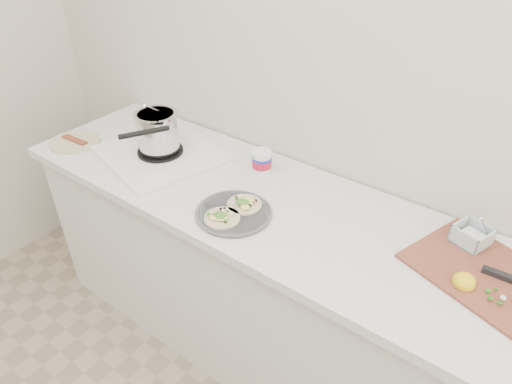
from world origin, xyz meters
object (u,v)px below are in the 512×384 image
Objects in this scene: stove at (159,139)px; bacon_plate at (75,142)px; tub at (262,159)px; cutboard at (492,271)px; taco_plate at (233,211)px.

bacon_plate is (-0.41, -0.16, -0.07)m from stove.
tub is (0.45, 0.16, -0.02)m from stove.
tub is at bearing -166.03° from cutboard.
taco_plate reaches higher than bacon_plate.
cutboard is at bearing 18.38° from stove.
taco_plate is at bearing 0.90° from bacon_plate.
stove reaches higher than cutboard.
cutboard is 2.43× the size of bacon_plate.
stove is at bearing 164.77° from taco_plate.
cutboard reaches higher than bacon_plate.
cutboard is 1.83m from bacon_plate.
stove is at bearing 21.76° from bacon_plate.
taco_plate is 1.23× the size of bacon_plate.
cutboard is (0.95, -0.07, -0.04)m from tub.
bacon_plate is at bearing -179.10° from taco_plate.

